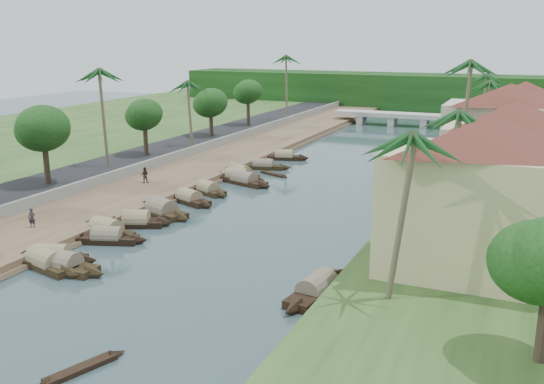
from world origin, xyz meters
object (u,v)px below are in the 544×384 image
at_px(bridge, 409,117).
at_px(sampan_0, 61,265).
at_px(building_near, 481,195).
at_px(sampan_1, 52,258).
at_px(person_near, 32,218).

distance_m(bridge, sampan_0, 82.78).
bearing_deg(sampan_0, building_near, 18.61).
bearing_deg(sampan_1, building_near, -4.84).
relative_size(building_near, sampan_0, 1.86).
bearing_deg(person_near, building_near, -15.50).
height_order(sampan_1, person_near, person_near).
relative_size(bridge, sampan_1, 3.95).
bearing_deg(person_near, bridge, 57.45).
distance_m(building_near, sampan_1, 30.36).
bearing_deg(building_near, person_near, -174.44).
xyz_separation_m(building_near, sampan_0, (-27.18, -8.37, -5.97)).
bearing_deg(bridge, sampan_1, -96.84).
bearing_deg(sampan_1, person_near, 124.92).
relative_size(sampan_0, sampan_1, 1.12).
distance_m(bridge, sampan_1, 82.20).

